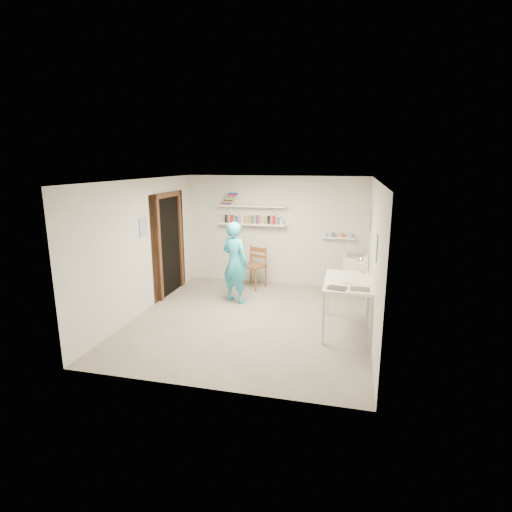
% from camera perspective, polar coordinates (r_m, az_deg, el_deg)
% --- Properties ---
extents(floor, '(4.00, 4.50, 0.02)m').
position_cam_1_polar(floor, '(7.07, -0.77, -9.12)').
color(floor, slate).
rests_on(floor, ground).
extents(ceiling, '(4.00, 4.50, 0.02)m').
position_cam_1_polar(ceiling, '(6.55, -0.83, 10.87)').
color(ceiling, silver).
rests_on(ceiling, wall_back).
extents(wall_back, '(4.00, 0.02, 2.40)m').
position_cam_1_polar(wall_back, '(8.87, 2.81, 3.63)').
color(wall_back, silver).
rests_on(wall_back, ground).
extents(wall_front, '(4.00, 0.02, 2.40)m').
position_cam_1_polar(wall_front, '(4.63, -7.75, -5.55)').
color(wall_front, silver).
rests_on(wall_front, ground).
extents(wall_left, '(0.02, 4.50, 2.40)m').
position_cam_1_polar(wall_left, '(7.45, -15.95, 1.27)').
color(wall_left, silver).
rests_on(wall_left, ground).
extents(wall_right, '(0.02, 4.50, 2.40)m').
position_cam_1_polar(wall_right, '(6.52, 16.58, -0.45)').
color(wall_right, silver).
rests_on(wall_right, ground).
extents(doorway_recess, '(0.02, 0.90, 2.00)m').
position_cam_1_polar(doorway_recess, '(8.39, -12.27, 1.39)').
color(doorway_recess, black).
rests_on(doorway_recess, wall_left).
extents(corridor_box, '(1.40, 1.50, 2.10)m').
position_cam_1_polar(corridor_box, '(8.71, -16.50, 1.91)').
color(corridor_box, brown).
rests_on(corridor_box, ground).
extents(door_lintel, '(0.06, 1.05, 0.10)m').
position_cam_1_polar(door_lintel, '(8.24, -12.50, 8.55)').
color(door_lintel, brown).
rests_on(door_lintel, wall_left).
extents(door_jamb_near, '(0.06, 0.10, 2.00)m').
position_cam_1_polar(door_jamb_near, '(7.95, -13.69, 0.65)').
color(door_jamb_near, brown).
rests_on(door_jamb_near, ground).
extents(door_jamb_far, '(0.06, 0.10, 2.00)m').
position_cam_1_polar(door_jamb_far, '(8.83, -10.76, 2.04)').
color(door_jamb_far, brown).
rests_on(door_jamb_far, ground).
extents(shelf_lower, '(1.50, 0.22, 0.03)m').
position_cam_1_polar(shelf_lower, '(8.83, -0.53, 4.58)').
color(shelf_lower, white).
rests_on(shelf_lower, wall_back).
extents(shelf_upper, '(1.50, 0.22, 0.03)m').
position_cam_1_polar(shelf_upper, '(8.78, -0.54, 7.16)').
color(shelf_upper, white).
rests_on(shelf_upper, wall_back).
extents(ledge_shelf, '(0.70, 0.14, 0.03)m').
position_cam_1_polar(ledge_shelf, '(8.65, 11.52, 2.59)').
color(ledge_shelf, white).
rests_on(ledge_shelf, wall_back).
extents(poster_left, '(0.01, 0.28, 0.36)m').
position_cam_1_polar(poster_left, '(7.42, -15.79, 3.98)').
color(poster_left, '#334C7F').
rests_on(poster_left, wall_left).
extents(poster_right_a, '(0.01, 0.34, 0.42)m').
position_cam_1_polar(poster_right_a, '(8.22, 16.01, 4.83)').
color(poster_right_a, '#995933').
rests_on(poster_right_a, wall_right).
extents(poster_right_b, '(0.01, 0.30, 0.38)m').
position_cam_1_polar(poster_right_b, '(5.92, 16.80, 1.15)').
color(poster_right_b, '#3F724C').
rests_on(poster_right_b, wall_right).
extents(belfast_sink, '(0.48, 0.60, 0.30)m').
position_cam_1_polar(belfast_sink, '(8.28, 14.02, -1.00)').
color(belfast_sink, white).
rests_on(belfast_sink, wall_right).
extents(man, '(0.68, 0.57, 1.59)m').
position_cam_1_polar(man, '(7.73, -3.03, -0.90)').
color(man, '#26A3C2').
rests_on(man, ground).
extents(wall_clock, '(0.28, 0.14, 0.29)m').
position_cam_1_polar(wall_clock, '(7.88, -3.22, 1.35)').
color(wall_clock, beige).
rests_on(wall_clock, man).
extents(wooden_chair, '(0.59, 0.58, 0.99)m').
position_cam_1_polar(wooden_chair, '(8.65, -0.41, -1.40)').
color(wooden_chair, brown).
rests_on(wooden_chair, ground).
extents(work_table, '(0.76, 1.27, 0.85)m').
position_cam_1_polar(work_table, '(6.65, 12.97, -6.96)').
color(work_table, white).
rests_on(work_table, ground).
extents(desk_lamp, '(0.16, 0.16, 0.16)m').
position_cam_1_polar(desk_lamp, '(6.95, 15.04, -0.63)').
color(desk_lamp, silver).
rests_on(desk_lamp, work_table).
extents(spray_cans, '(1.34, 0.06, 0.17)m').
position_cam_1_polar(spray_cans, '(8.82, -0.53, 5.22)').
color(spray_cans, black).
rests_on(spray_cans, shelf_lower).
extents(book_stack, '(0.34, 0.14, 0.25)m').
position_cam_1_polar(book_stack, '(8.91, -3.82, 8.13)').
color(book_stack, red).
rests_on(book_stack, shelf_upper).
extents(ledge_pots, '(0.48, 0.07, 0.09)m').
position_cam_1_polar(ledge_pots, '(8.64, 11.54, 2.98)').
color(ledge_pots, silver).
rests_on(ledge_pots, ledge_shelf).
extents(papers, '(0.30, 0.22, 0.02)m').
position_cam_1_polar(papers, '(6.51, 13.16, -3.39)').
color(papers, silver).
rests_on(papers, work_table).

